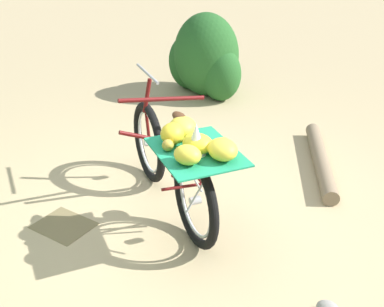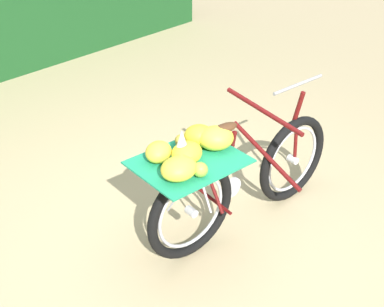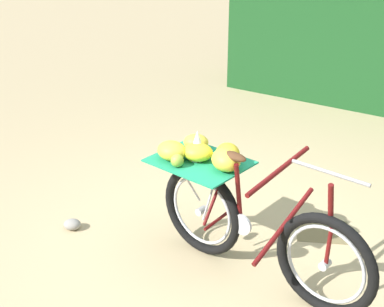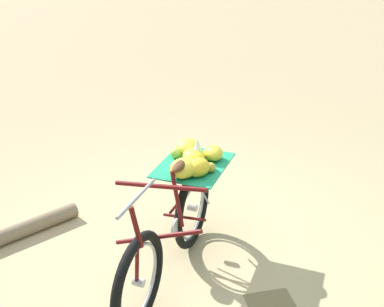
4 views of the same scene
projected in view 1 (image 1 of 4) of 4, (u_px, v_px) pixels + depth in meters
ground_plane at (179, 234)px, 4.05m from camera, size 60.00×60.00×0.00m
bicycle at (177, 160)px, 4.01m from camera, size 1.65×1.23×1.03m
fallen_log at (321, 160)px, 4.98m from camera, size 0.79×1.30×0.14m
shrub_cluster at (205, 59)px, 6.56m from camera, size 1.10×0.75×1.05m
leaf_litter_patch at (64, 225)px, 4.14m from camera, size 0.44×0.36×0.01m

